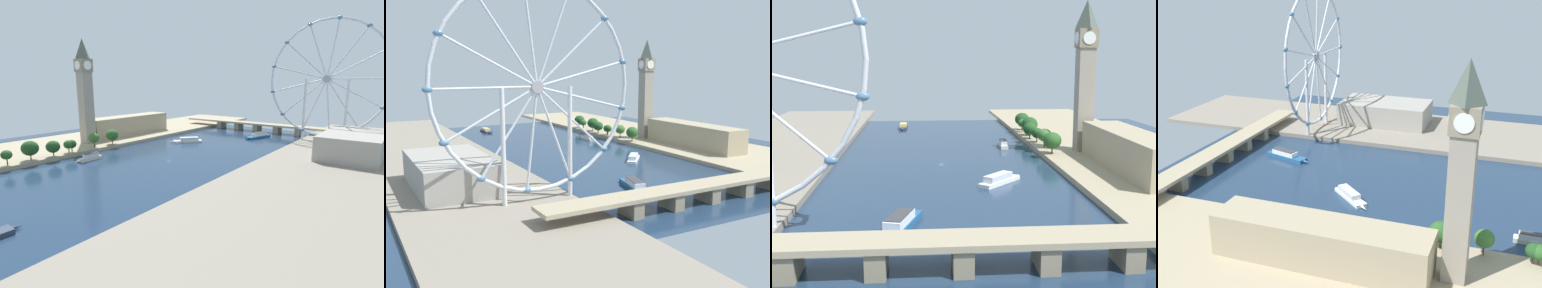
{
  "view_description": "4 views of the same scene",
  "coord_description": "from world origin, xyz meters",
  "views": [
    {
      "loc": [
        151.1,
        -173.23,
        58.06
      ],
      "look_at": [
        8.36,
        19.31,
        9.03
      ],
      "focal_mm": 28.23,
      "sensor_mm": 36.0,
      "label": 1
    },
    {
      "loc": [
        171.3,
        330.67,
        71.46
      ],
      "look_at": [
        -5.95,
        8.64,
        6.82
      ],
      "focal_mm": 41.59,
      "sensor_mm": 36.0,
      "label": 2
    },
    {
      "loc": [
        11.29,
        307.91,
        62.88
      ],
      "look_at": [
        -10.05,
        45.47,
        17.61
      ],
      "focal_mm": 48.8,
      "sensor_mm": 36.0,
      "label": 3
    },
    {
      "loc": [
        -274.4,
        -29.92,
        126.54
      ],
      "look_at": [
        6.52,
        71.54,
        21.02
      ],
      "focal_mm": 46.97,
      "sensor_mm": 36.0,
      "label": 4
    }
  ],
  "objects": [
    {
      "name": "tour_boat_3",
      "position": [
        27.4,
        -139.29,
        1.78
      ],
      "size": [
        7.22,
        28.71,
        4.36
      ],
      "rotation": [
        0.0,
        0.0,
        1.55
      ],
      "color": "#2D384C",
      "rests_on": "ground_plane"
    },
    {
      "name": "tour_boat_0",
      "position": [
        -26.44,
        59.51,
        2.09
      ],
      "size": [
        24.95,
        26.88,
        5.0
      ],
      "rotation": [
        0.0,
        0.0,
        3.98
      ],
      "color": "white",
      "rests_on": "ground_plane"
    },
    {
      "name": "parliament_block",
      "position": [
        -97.85,
        47.43,
        12.91
      ],
      "size": [
        22.0,
        98.22,
        19.82
      ],
      "primitive_type": "cube",
      "color": "tan",
      "rests_on": "riverbank_left"
    },
    {
      "name": "tour_boat_1",
      "position": [
        19.53,
        123.33,
        2.33
      ],
      "size": [
        15.84,
        36.66,
        5.77
      ],
      "rotation": [
        0.0,
        0.0,
        4.44
      ],
      "color": "#235684",
      "rests_on": "ground_plane"
    },
    {
      "name": "tree_row_embankment",
      "position": [
        -67.82,
        -54.59,
        11.07
      ],
      "size": [
        14.03,
        113.12,
        13.95
      ],
      "color": "#513823",
      "rests_on": "riverbank_left"
    },
    {
      "name": "tour_boat_2",
      "position": [
        -43.82,
        -40.94,
        2.25
      ],
      "size": [
        5.02,
        21.35,
        5.49
      ],
      "rotation": [
        0.0,
        0.0,
        4.7
      ],
      "color": "beige",
      "rests_on": "ground_plane"
    },
    {
      "name": "clock_tower",
      "position": [
        -89.75,
        -9.68,
        51.25
      ],
      "size": [
        12.53,
        12.53,
        92.77
      ],
      "color": "gray",
      "rests_on": "riverbank_left"
    },
    {
      "name": "river_bridge",
      "position": [
        0.0,
        162.9,
        7.43
      ],
      "size": [
        196.7,
        15.58,
        10.29
      ],
      "color": "tan",
      "rests_on": "ground_plane"
    },
    {
      "name": "riverbank_left",
      "position": [
        -107.35,
        0.0,
        1.5
      ],
      "size": [
        90.0,
        520.0,
        3.0
      ],
      "primitive_type": "cube",
      "color": "tan",
      "rests_on": "ground_plane"
    },
    {
      "name": "ground_plane",
      "position": [
        0.0,
        0.0,
        0.0
      ],
      "size": [
        384.7,
        384.7,
        0.0
      ],
      "primitive_type": "plane",
      "color": "#1E334C"
    }
  ]
}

